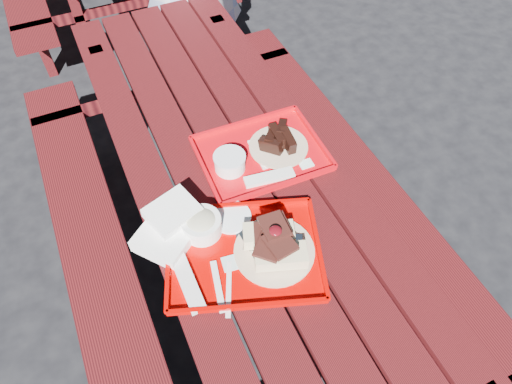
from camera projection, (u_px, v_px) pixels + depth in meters
ground at (243, 273)px, 2.23m from camera, size 60.00×60.00×0.00m
picnic_table_near at (240, 205)px, 1.78m from camera, size 1.41×2.40×0.75m
near_tray at (243, 243)px, 1.41m from camera, size 0.57×0.51×0.15m
far_tray at (260, 154)px, 1.66m from camera, size 0.46×0.36×0.08m
white_cloth at (172, 225)px, 1.45m from camera, size 0.28×0.27×0.09m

